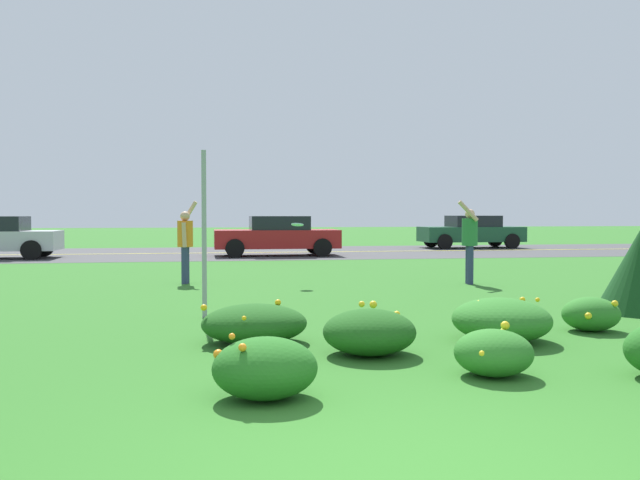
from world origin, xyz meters
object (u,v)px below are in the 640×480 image
Objects in this scene: person_thrower_orange_shirt at (185,240)px; person_catcher_green_shirt at (470,239)px; frisbee_pale_blue at (297,225)px; car_dark_green_leftmost at (471,231)px; sign_post_near_path at (204,234)px; car_red_center_left at (277,236)px.

person_thrower_orange_shirt is 1.00× the size of person_catcher_green_shirt.
frisbee_pale_blue is 0.06× the size of car_dark_green_leftmost.
frisbee_pale_blue is (1.97, 4.23, 0.07)m from sign_post_near_path.
person_thrower_orange_shirt is at bearing 94.78° from sign_post_near_path.
car_red_center_left reaches higher than frisbee_pale_blue.
sign_post_near_path is 4.66m from frisbee_pale_blue.
person_thrower_orange_shirt is 9.89m from car_red_center_left.
car_red_center_left is at bearing 79.79° from sign_post_near_path.
car_dark_green_leftmost is (9.80, 14.33, -0.57)m from frisbee_pale_blue.
sign_post_near_path is at bearing -145.87° from person_catcher_green_shirt.
frisbee_pale_blue is 10.24m from car_red_center_left.
sign_post_near_path is at bearing -122.38° from car_dark_green_leftmost.
person_thrower_orange_shirt is (-0.42, 5.02, -0.28)m from sign_post_near_path.
frisbee_pale_blue is at bearing -18.49° from person_thrower_orange_shirt.
sign_post_near_path is 0.55× the size of car_dark_green_leftmost.
car_dark_green_leftmost is (11.77, 18.56, -0.50)m from sign_post_near_path.
person_catcher_green_shirt is (5.72, 3.88, -0.25)m from sign_post_near_path.
person_catcher_green_shirt is at bearing -73.52° from car_red_center_left.
frisbee_pale_blue is at bearing -93.55° from car_red_center_left.
person_catcher_green_shirt is at bearing -112.39° from car_dark_green_leftmost.
person_catcher_green_shirt is 0.41× the size of car_red_center_left.
person_thrower_orange_shirt is 6.80× the size of frisbee_pale_blue.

